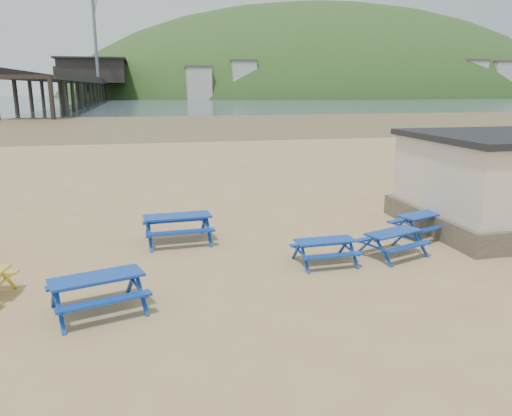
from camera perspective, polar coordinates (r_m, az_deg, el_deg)
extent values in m
plane|color=tan|center=(13.88, -4.16, -5.74)|extent=(400.00, 400.00, 0.00)
plane|color=olive|center=(68.13, -11.35, 9.54)|extent=(400.00, 400.00, 0.00)
plane|color=#42525E|center=(183.02, -12.50, 11.92)|extent=(400.00, 400.00, 0.00)
cube|color=#022C94|center=(15.21, -8.98, -0.93)|extent=(2.05, 0.90, 0.06)
cube|color=#022C94|center=(15.94, -9.25, -1.43)|extent=(2.02, 0.40, 0.06)
cube|color=#022C94|center=(14.66, -8.60, -2.75)|extent=(2.02, 0.40, 0.06)
cube|color=#022C94|center=(16.50, 18.64, -0.69)|extent=(1.90, 1.26, 0.05)
cube|color=#022C94|center=(16.92, 17.01, -1.18)|extent=(1.74, 0.85, 0.05)
cube|color=#022C94|center=(16.23, 20.19, -2.06)|extent=(1.74, 0.85, 0.05)
cube|color=#022C94|center=(10.95, -17.76, -7.56)|extent=(2.01, 1.24, 0.05)
cube|color=#022C94|center=(11.63, -18.32, -7.89)|extent=(1.87, 0.79, 0.05)
cube|color=#022C94|center=(10.49, -16.90, -10.18)|extent=(1.87, 0.79, 0.05)
cube|color=#022C94|center=(13.37, 7.92, -3.71)|extent=(1.60, 0.67, 0.04)
cube|color=#022C94|center=(13.91, 7.05, -4.05)|extent=(1.59, 0.28, 0.04)
cube|color=#022C94|center=(12.99, 8.79, -5.41)|extent=(1.59, 0.28, 0.04)
cube|color=#022C94|center=(14.37, 15.44, -2.69)|extent=(1.80, 1.19, 0.05)
cube|color=#022C94|center=(14.80, 13.77, -3.17)|extent=(1.66, 0.80, 0.05)
cube|color=#022C94|center=(14.09, 17.07, -4.23)|extent=(1.66, 0.80, 0.05)
cube|color=black|center=(188.64, -18.24, 13.43)|extent=(9.00, 220.00, 0.60)
cube|color=black|center=(199.67, -18.05, 14.57)|extent=(22.00, 30.00, 8.00)
cube|color=black|center=(199.84, -18.14, 15.80)|extent=(24.00, 32.00, 0.60)
cylinder|color=slate|center=(178.10, -17.90, 18.00)|extent=(1.00, 1.00, 28.00)
cube|color=slate|center=(193.49, -17.84, 21.50)|extent=(0.60, 25.63, 12.38)
ellipsoid|color=#2D4C1E|center=(260.17, 8.01, 10.32)|extent=(264.00, 144.00, 108.00)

